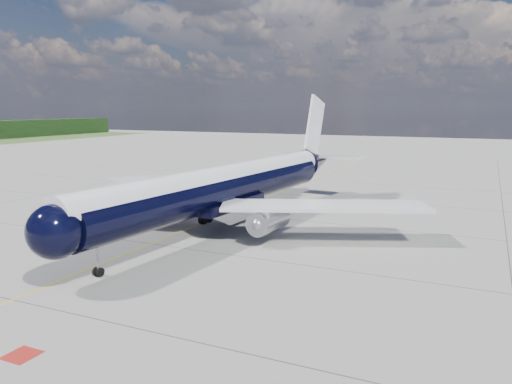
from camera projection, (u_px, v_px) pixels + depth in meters
ground at (246, 206)px, 64.11m from camera, size 320.00×320.00×0.00m
taxiway_centerline at (227, 213)px, 59.64m from camera, size 0.16×160.00×0.01m
red_marking at (22, 355)px, 25.53m from camera, size 1.60×1.60×0.01m
main_airliner at (230, 186)px, 51.98m from camera, size 40.44×49.42×14.27m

